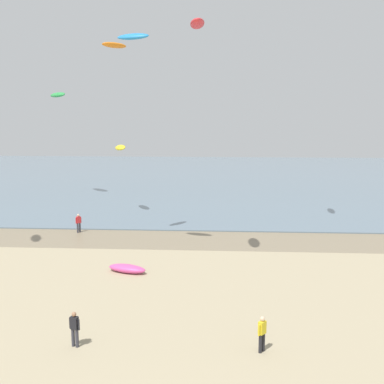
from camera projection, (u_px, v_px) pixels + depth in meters
The scene contains 11 objects.
wet_sand_strip at pixel (194, 240), 39.76m from camera, with size 120.00×5.95×0.01m, color #84755B.
sea at pixel (207, 178), 77.11m from camera, with size 160.00×70.00×0.10m, color slate.
person_nearest_camera at pixel (75, 328), 21.62m from camera, with size 0.54×0.33×1.71m.
person_left_flank at pixel (79, 223), 42.15m from camera, with size 0.42×0.43×1.71m.
person_right_flank at pixel (262, 333), 21.14m from camera, with size 0.41×0.45×1.71m.
grounded_kite at pixel (127, 269), 31.76m from camera, with size 2.73×0.98×0.55m, color #E54C99.
kite_aloft_1 at pixel (197, 24), 29.64m from camera, with size 2.86×0.92×0.46m, color red.
kite_aloft_4 at pixel (58, 95), 57.32m from camera, with size 3.37×1.08×0.54m, color green.
kite_aloft_5 at pixel (120, 148), 48.89m from camera, with size 2.72×0.87×0.44m, color yellow.
kite_aloft_6 at pixel (133, 37), 32.49m from camera, with size 2.41×0.77×0.39m, color #2384D1.
kite_aloft_7 at pixel (114, 45), 36.19m from camera, with size 2.32×0.74×0.37m, color orange.
Camera 1 is at (2.08, -12.52, 10.82)m, focal length 43.68 mm.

